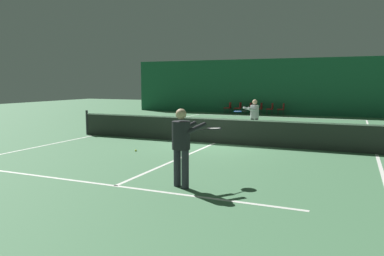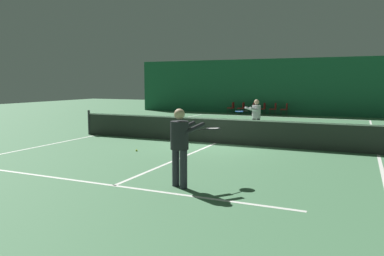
{
  "view_description": "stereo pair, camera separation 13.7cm",
  "coord_description": "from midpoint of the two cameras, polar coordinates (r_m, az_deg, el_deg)",
  "views": [
    {
      "loc": [
        4.76,
        -13.11,
        2.27
      ],
      "look_at": [
        0.55,
        -3.41,
        0.99
      ],
      "focal_mm": 35.0,
      "sensor_mm": 36.0,
      "label": 1
    },
    {
      "loc": [
        4.89,
        -13.05,
        2.27
      ],
      "look_at": [
        0.55,
        -3.41,
        0.99
      ],
      "focal_mm": 35.0,
      "sensor_mm": 36.0,
      "label": 2
    }
  ],
  "objects": [
    {
      "name": "court_line_service_near",
      "position": [
        8.55,
        -12.06,
        -8.61
      ],
      "size": [
        8.25,
        0.1,
        0.0
      ],
      "color": "white",
      "rests_on": "ground"
    },
    {
      "name": "court_line_sideline_right",
      "position": [
        13.29,
        26.06,
        -3.61
      ],
      "size": [
        0.1,
        23.8,
        0.0
      ],
      "color": "white",
      "rests_on": "ground"
    },
    {
      "name": "court_line_centre",
      "position": [
        14.13,
        3.18,
        -2.32
      ],
      "size": [
        0.1,
        12.8,
        0.0
      ],
      "color": "white",
      "rests_on": "ground"
    },
    {
      "name": "court_line_sideline_left",
      "position": [
        16.82,
        -14.68,
        -1.05
      ],
      "size": [
        0.1,
        23.8,
        0.0
      ],
      "color": "white",
      "rests_on": "ground"
    },
    {
      "name": "tennis_ball",
      "position": [
        12.57,
        -8.87,
        -3.41
      ],
      "size": [
        0.07,
        0.07,
        0.07
      ],
      "color": "#D1DB33",
      "rests_on": "ground"
    },
    {
      "name": "courtside_chair_4",
      "position": [
        26.98,
        11.77,
        2.99
      ],
      "size": [
        0.44,
        0.44,
        0.84
      ],
      "rotation": [
        0.0,
        0.0,
        -1.57
      ],
      "color": "#2D2D2D",
      "rests_on": "ground"
    },
    {
      "name": "courtside_chair_0",
      "position": [
        27.78,
        5.46,
        3.21
      ],
      "size": [
        0.44,
        0.44,
        0.84
      ],
      "rotation": [
        0.0,
        0.0,
        -1.57
      ],
      "color": "#2D2D2D",
      "rests_on": "ground"
    },
    {
      "name": "courtside_chair_1",
      "position": [
        27.55,
        7.0,
        3.16
      ],
      "size": [
        0.44,
        0.44,
        0.84
      ],
      "rotation": [
        0.0,
        0.0,
        -1.57
      ],
      "color": "#2D2D2D",
      "rests_on": "ground"
    },
    {
      "name": "backdrop_curtain",
      "position": [
        27.34,
        13.38,
        6.14
      ],
      "size": [
        23.0,
        0.12,
        3.96
      ],
      "color": "#1E5B3D",
      "rests_on": "ground"
    },
    {
      "name": "tennis_net",
      "position": [
        14.05,
        3.19,
        -0.28
      ],
      "size": [
        12.0,
        0.1,
        1.07
      ],
      "color": "#2D332D",
      "rests_on": "ground"
    },
    {
      "name": "player_near",
      "position": [
        8.08,
        -1.93,
        -2.11
      ],
      "size": [
        0.91,
        1.4,
        1.72
      ],
      "rotation": [
        0.0,
        0.0,
        1.13
      ],
      "color": "#2D2D38",
      "rests_on": "ground"
    },
    {
      "name": "ground_plane",
      "position": [
        14.13,
        3.18,
        -2.33
      ],
      "size": [
        60.0,
        60.0,
        0.0
      ],
      "primitive_type": "plane",
      "color": "#4C7F56"
    },
    {
      "name": "court_line_service_far",
      "position": [
        20.2,
        9.5,
        0.38
      ],
      "size": [
        8.25,
        0.1,
        0.0
      ],
      "color": "white",
      "rests_on": "ground"
    },
    {
      "name": "courtside_chair_3",
      "position": [
        27.15,
        10.16,
        3.05
      ],
      "size": [
        0.44,
        0.44,
        0.84
      ],
      "rotation": [
        0.0,
        0.0,
        -1.57
      ],
      "color": "#2D2D2D",
      "rests_on": "ground"
    },
    {
      "name": "courtside_chair_2",
      "position": [
        27.34,
        8.57,
        3.11
      ],
      "size": [
        0.44,
        0.44,
        0.84
      ],
      "rotation": [
        0.0,
        0.0,
        -1.57
      ],
      "color": "#2D2D2D",
      "rests_on": "ground"
    },
    {
      "name": "court_line_baseline_far",
      "position": [
        25.54,
        12.49,
        1.67
      ],
      "size": [
        11.0,
        0.1,
        0.0
      ],
      "color": "white",
      "rests_on": "ground"
    },
    {
      "name": "courtside_chair_5",
      "position": [
        26.83,
        13.4,
        2.92
      ],
      "size": [
        0.44,
        0.44,
        0.84
      ],
      "rotation": [
        0.0,
        0.0,
        -1.57
      ],
      "color": "#2D2D2D",
      "rests_on": "ground"
    },
    {
      "name": "player_far",
      "position": [
        16.03,
        9.15,
        1.98
      ],
      "size": [
        0.97,
        1.29,
        1.57
      ],
      "rotation": [
        0.0,
        0.0,
        -2.12
      ],
      "color": "black",
      "rests_on": "ground"
    }
  ]
}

